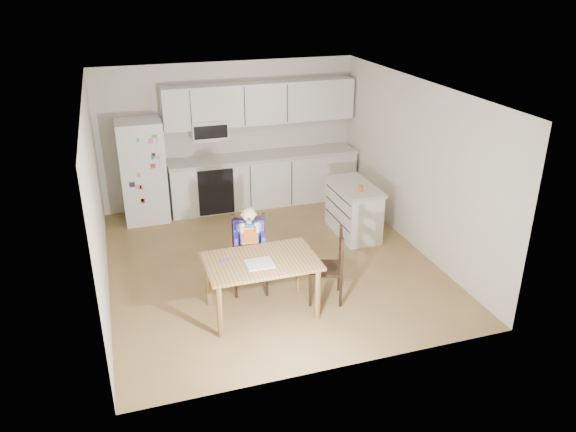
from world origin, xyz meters
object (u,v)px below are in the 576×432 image
at_px(kitchen_island, 353,209).
at_px(chair_side, 333,261).
at_px(dining_table, 261,267).
at_px(red_cup, 361,188).
at_px(chair_booster, 249,239).
at_px(refrigerator, 143,171).

bearing_deg(kitchen_island, chair_side, -121.35).
height_order(dining_table, chair_side, chair_side).
xyz_separation_m(red_cup, chair_side, (-1.02, -1.44, -0.34)).
distance_m(kitchen_island, chair_booster, 2.28).
xyz_separation_m(refrigerator, chair_booster, (1.11, -2.74, -0.14)).
bearing_deg(refrigerator, dining_table, -71.77).
xyz_separation_m(dining_table, chair_side, (0.94, 0.02, -0.09)).
bearing_deg(chair_side, dining_table, -69.31).
xyz_separation_m(chair_booster, chair_side, (0.93, -0.60, -0.17)).
xyz_separation_m(refrigerator, kitchen_island, (3.09, -1.63, -0.43)).
bearing_deg(chair_side, kitchen_island, 168.23).
distance_m(kitchen_island, dining_table, 2.64).
bearing_deg(chair_side, red_cup, 164.37).
height_order(kitchen_island, chair_booster, chair_booster).
xyz_separation_m(red_cup, chair_booster, (-1.95, -0.84, -0.17)).
bearing_deg(dining_table, chair_side, 1.11).
relative_size(red_cup, chair_booster, 0.08).
xyz_separation_m(kitchen_island, chair_side, (-1.04, -1.71, 0.12)).
distance_m(kitchen_island, red_cup, 0.53).
xyz_separation_m(refrigerator, chair_side, (2.04, -3.34, -0.31)).
distance_m(dining_table, chair_side, 0.94).
bearing_deg(dining_table, refrigerator, 108.23).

